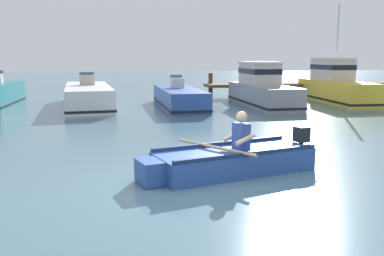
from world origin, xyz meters
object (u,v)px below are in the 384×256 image
(rowboat_with_person, at_px, (231,160))
(moored_boat_grey, at_px, (261,89))
(moored_boat_yellow, at_px, (335,85))
(moored_boat_white, at_px, (88,96))
(moored_boat_blue, at_px, (179,98))

(rowboat_with_person, height_order, moored_boat_grey, moored_boat_grey)
(moored_boat_yellow, bearing_deg, rowboat_with_person, -126.29)
(rowboat_with_person, relative_size, moored_boat_grey, 0.63)
(moored_boat_white, relative_size, moored_boat_yellow, 1.14)
(moored_boat_grey, distance_m, moored_boat_yellow, 4.15)
(rowboat_with_person, height_order, moored_boat_white, moored_boat_white)
(moored_boat_blue, distance_m, moored_boat_yellow, 8.08)
(moored_boat_white, height_order, moored_boat_blue, moored_boat_white)
(moored_boat_grey, height_order, moored_boat_yellow, moored_boat_yellow)
(moored_boat_white, bearing_deg, moored_boat_yellow, -0.54)
(moored_boat_blue, height_order, moored_boat_yellow, moored_boat_yellow)
(moored_boat_white, distance_m, moored_boat_yellow, 12.06)
(rowboat_with_person, xyz_separation_m, moored_boat_blue, (0.54, 10.79, 0.15))
(moored_boat_blue, relative_size, moored_boat_grey, 1.00)
(moored_boat_white, relative_size, moored_boat_grey, 1.19)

